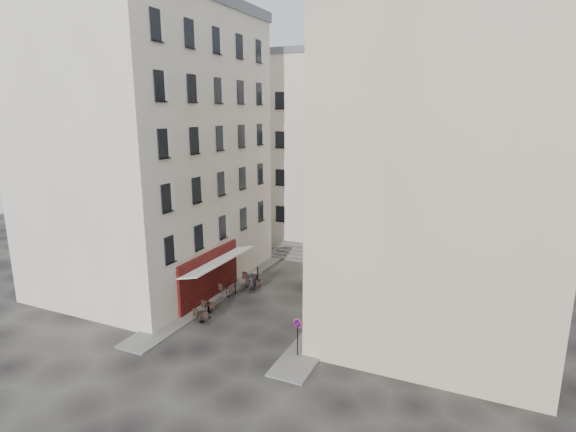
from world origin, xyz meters
The scene contains 18 objects.
ground centered at (0.00, 0.00, 0.00)m, with size 90.00×90.00×0.00m, color black.
sidewalk_left centered at (-4.50, 4.00, 0.06)m, with size 2.00×22.00×0.12m, color slate.
sidewalk_right centered at (4.50, 3.00, 0.06)m, with size 2.00×18.00×0.12m, color slate.
building_left centered at (-10.50, 3.00, 10.31)m, with size 12.20×16.20×20.60m.
building_right centered at (10.50, 3.50, 9.31)m, with size 12.20×14.20×18.60m.
building_back centered at (-1.00, 19.00, 9.31)m, with size 18.20×10.20×18.60m.
cafe_storefront centered at (-4.32, 1.00, 1.88)m, with size 1.74×7.30×3.50m.
stone_steps centered at (0.00, 12.57, 0.40)m, with size 9.00×3.15×0.80m.
bollard_near centered at (-3.25, -1.00, 0.53)m, with size 0.12×0.12×0.98m.
bollard_mid centered at (-3.25, 2.50, 0.53)m, with size 0.12×0.12×0.98m.
bollard_far centered at (-3.25, 6.00, 0.53)m, with size 0.12×0.12×0.98m.
no_parking_sign centered at (4.28, -3.66, 1.59)m, with size 0.50×0.16×2.24m.
bistro_table_a centered at (-2.82, -2.28, 0.44)m, with size 1.22×0.57×0.86m.
bistro_table_b centered at (-3.21, -0.90, 0.40)m, with size 1.13×0.53×0.79m.
bistro_table_c centered at (-3.55, 1.84, 0.46)m, with size 1.28×0.60×0.90m.
bistro_table_d centered at (-2.47, 3.73, 0.44)m, with size 1.22×0.57×0.85m.
bistro_table_e centered at (-2.99, 4.45, 0.51)m, with size 1.43×0.67×1.01m.
pedestrian centered at (-2.26, 3.18, 0.78)m, with size 0.57×0.37×1.55m, color black.
Camera 1 is at (12.80, -23.90, 12.95)m, focal length 28.00 mm.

